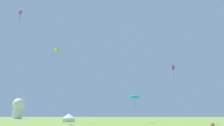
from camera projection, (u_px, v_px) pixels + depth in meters
name	position (u px, v px, depth m)	size (l,w,h in m)	color
kite_cyan_parafoil	(135.00, 97.00, 57.93)	(4.40, 3.87, 7.81)	#1EB7CC
kite_purple_parafoil	(20.00, 13.00, 59.16)	(2.86, 3.05, 32.30)	purple
kite_lime_delta	(56.00, 51.00, 60.95)	(1.72, 2.46, 22.15)	#99DB2D
kite_purple_diamond	(174.00, 69.00, 53.34)	(2.79, 1.95, 15.37)	purple
kite_lime_diamond	(221.00, 1.00, 48.59)	(1.55, 2.31, 31.90)	#99DB2D
festival_tent_right	(69.00, 117.00, 60.89)	(3.80, 3.80, 2.47)	white
observatory_dome	(18.00, 107.00, 106.17)	(6.40, 6.40, 10.80)	white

